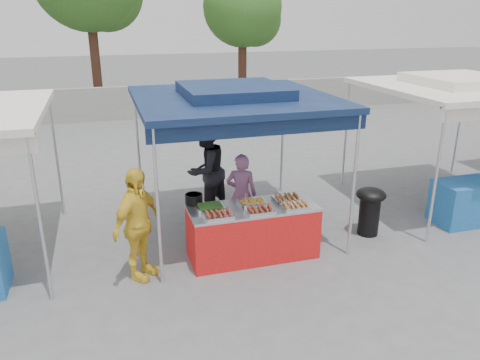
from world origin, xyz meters
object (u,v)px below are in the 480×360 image
object	(u,v)px
vendor_woman	(241,195)
helper_man	(206,170)
cooking_pot	(194,199)
customer_person	(137,225)
vendor_table	(253,231)
wok_burner	(370,207)

from	to	relation	value
vendor_woman	helper_man	world-z (taller)	helper_man
vendor_woman	cooking_pot	bearing A→B (deg)	49.63
helper_man	customer_person	size ratio (longest dim) A/B	1.09
vendor_woman	helper_man	distance (m)	1.01
vendor_table	vendor_woman	size ratio (longest dim) A/B	1.37
cooking_pot	customer_person	world-z (taller)	customer_person
vendor_woman	wok_burner	bearing A→B (deg)	-174.22
helper_man	cooking_pot	bearing A→B (deg)	32.94
vendor_table	customer_person	distance (m)	1.83
cooking_pot	wok_burner	world-z (taller)	cooking_pot
wok_burner	vendor_woman	world-z (taller)	vendor_woman
cooking_pot	customer_person	distance (m)	1.07
vendor_table	cooking_pot	world-z (taller)	cooking_pot
wok_burner	customer_person	xyz separation A→B (m)	(-3.97, -0.31, 0.33)
wok_burner	helper_man	world-z (taller)	helper_man
helper_man	vendor_table	bearing A→B (deg)	64.79
vendor_table	wok_burner	world-z (taller)	wok_burner
vendor_table	customer_person	size ratio (longest dim) A/B	1.19
vendor_table	cooking_pot	size ratio (longest dim) A/B	7.33
cooking_pot	wok_burner	xyz separation A→B (m)	(3.05, -0.21, -0.42)
vendor_table	vendor_woman	bearing A→B (deg)	85.52
vendor_table	customer_person	xyz separation A→B (m)	(-1.78, -0.15, 0.42)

